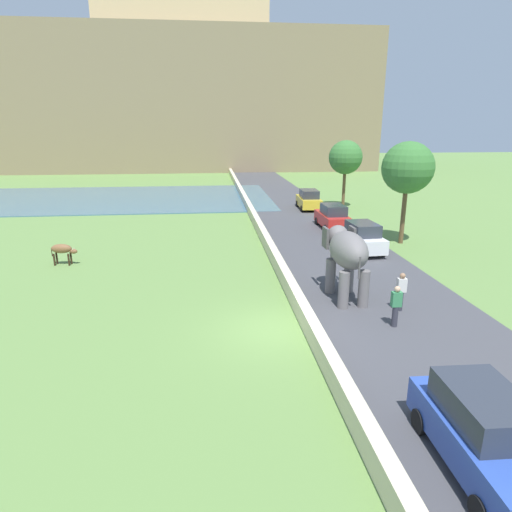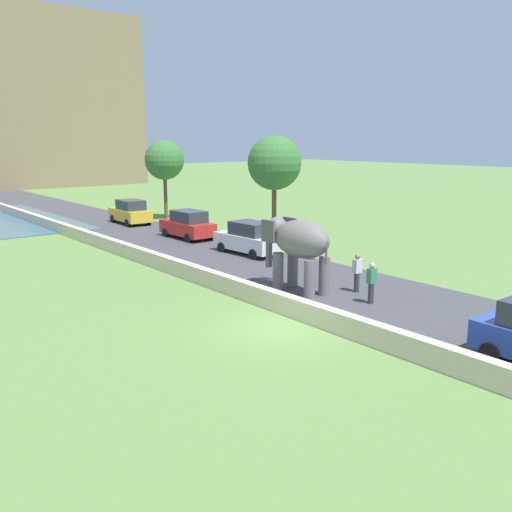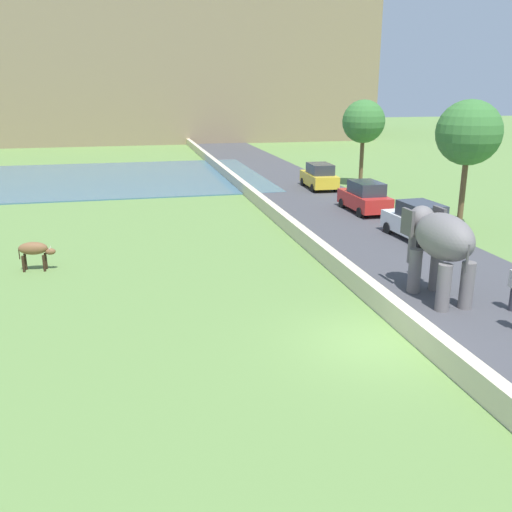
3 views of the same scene
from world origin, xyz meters
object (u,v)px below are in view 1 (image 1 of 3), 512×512
at_px(person_trailing, 396,306).
at_px(car_blue, 485,434).
at_px(person_beside_elephant, 401,291).
at_px(car_yellow, 309,200).
at_px(elephant, 346,253).
at_px(car_white, 361,237).
at_px(car_red, 333,217).
at_px(cow_brown, 63,250).

xyz_separation_m(person_trailing, car_blue, (-0.98, -6.88, 0.03)).
distance_m(person_beside_elephant, car_blue, 8.46).
xyz_separation_m(person_beside_elephant, person_trailing, (-0.81, -1.39, 0.00)).
bearing_deg(car_yellow, car_blue, -95.82).
xyz_separation_m(elephant, car_white, (3.16, 7.04, -1.14)).
height_order(person_trailing, car_red, car_red).
distance_m(person_beside_elephant, cow_brown, 17.24).
bearing_deg(car_blue, car_white, 79.45).
distance_m(person_trailing, cow_brown, 17.23).
distance_m(elephant, person_beside_elephant, 2.68).
height_order(person_beside_elephant, car_white, car_white).
bearing_deg(car_white, car_red, 90.02).
bearing_deg(person_trailing, car_yellow, 84.84).
height_order(car_red, car_white, same).
xyz_separation_m(person_trailing, car_red, (2.17, 16.17, 0.03)).
bearing_deg(person_trailing, car_red, 82.37).
bearing_deg(person_trailing, elephant, 108.33).
relative_size(car_red, car_blue, 0.99).
bearing_deg(car_blue, car_yellow, 84.18).
height_order(person_beside_elephant, car_red, car_red).
bearing_deg(person_beside_elephant, car_red, 84.76).
height_order(person_trailing, car_yellow, car_yellow).
height_order(person_beside_elephant, person_trailing, same).
distance_m(elephant, car_yellow, 21.24).
relative_size(person_trailing, cow_brown, 1.16).
height_order(person_beside_elephant, cow_brown, person_beside_elephant).
xyz_separation_m(elephant, person_trailing, (0.99, -3.00, -1.16)).
bearing_deg(cow_brown, elephant, -24.89).
height_order(person_trailing, car_blue, car_blue).
xyz_separation_m(elephant, person_beside_elephant, (1.80, -1.61, -1.16)).
height_order(elephant, car_white, elephant).
bearing_deg(elephant, person_beside_elephant, -41.80).
bearing_deg(cow_brown, car_yellow, 41.37).
height_order(car_blue, cow_brown, car_blue).
height_order(elephant, cow_brown, elephant).
xyz_separation_m(car_red, cow_brown, (-16.69, -6.89, -0.06)).
xyz_separation_m(person_beside_elephant, cow_brown, (-15.33, 7.89, -0.04)).
bearing_deg(car_white, person_beside_elephant, -98.93).
bearing_deg(car_yellow, person_beside_elephant, -93.43).
xyz_separation_m(car_yellow, car_white, (0.01, -13.93, 0.00)).
relative_size(car_yellow, car_blue, 1.00).
bearing_deg(car_white, cow_brown, -177.39).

